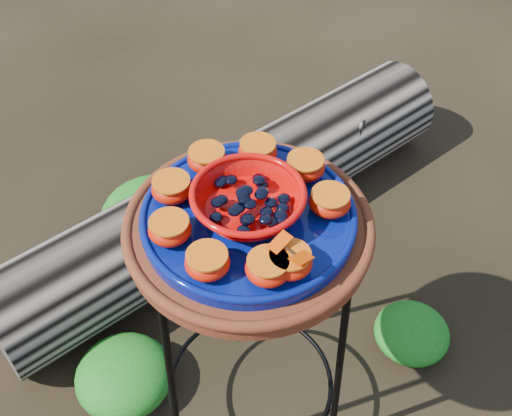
{
  "coord_description": "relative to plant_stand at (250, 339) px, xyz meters",
  "views": [
    {
      "loc": [
        -0.11,
        -0.77,
        1.59
      ],
      "look_at": [
        0.01,
        0.0,
        0.77
      ],
      "focal_mm": 45.0,
      "sensor_mm": 36.0,
      "label": 1
    }
  ],
  "objects": [
    {
      "name": "ground",
      "position": [
        0.0,
        0.0,
        -0.35
      ],
      "size": [
        60.0,
        60.0,
        0.0
      ],
      "primitive_type": "plane",
      "color": "black"
    },
    {
      "name": "plant_stand",
      "position": [
        0.0,
        0.0,
        0.0
      ],
      "size": [
        0.44,
        0.44,
        0.7
      ],
      "primitive_type": null,
      "color": "black",
      "rests_on": "ground"
    },
    {
      "name": "terracotta_saucer",
      "position": [
        0.0,
        0.0,
        0.37
      ],
      "size": [
        0.45,
        0.45,
        0.04
      ],
      "primitive_type": "cylinder",
      "color": "#582B12",
      "rests_on": "plant_stand"
    },
    {
      "name": "cobalt_plate",
      "position": [
        0.0,
        0.0,
        0.4
      ],
      "size": [
        0.38,
        0.38,
        0.03
      ],
      "primitive_type": "cylinder",
      "color": "#020C65",
      "rests_on": "terracotta_saucer"
    },
    {
      "name": "red_bowl",
      "position": [
        0.0,
        0.0,
        0.44
      ],
      "size": [
        0.19,
        0.19,
        0.05
      ],
      "primitive_type": null,
      "color": "red",
      "rests_on": "cobalt_plate"
    },
    {
      "name": "glass_gems",
      "position": [
        0.0,
        0.0,
        0.48
      ],
      "size": [
        0.15,
        0.15,
        0.03
      ],
      "primitive_type": null,
      "color": "black",
      "rests_on": "red_bowl"
    },
    {
      "name": "orange_half_0",
      "position": [
        0.05,
        -0.14,
        0.43
      ],
      "size": [
        0.07,
        0.07,
        0.04
      ],
      "primitive_type": "ellipsoid",
      "color": "red",
      "rests_on": "cobalt_plate"
    },
    {
      "name": "orange_half_1",
      "position": [
        0.14,
        -0.01,
        0.43
      ],
      "size": [
        0.07,
        0.07,
        0.04
      ],
      "primitive_type": "ellipsoid",
      "color": "red",
      "rests_on": "cobalt_plate"
    },
    {
      "name": "orange_half_2",
      "position": [
        0.12,
        0.08,
        0.43
      ],
      "size": [
        0.07,
        0.07,
        0.04
      ],
      "primitive_type": "ellipsoid",
      "color": "red",
      "rests_on": "cobalt_plate"
    },
    {
      "name": "orange_half_3",
      "position": [
        0.04,
        0.14,
        0.43
      ],
      "size": [
        0.07,
        0.07,
        0.04
      ],
      "primitive_type": "ellipsoid",
      "color": "red",
      "rests_on": "cobalt_plate"
    },
    {
      "name": "orange_half_4",
      "position": [
        -0.06,
        0.13,
        0.43
      ],
      "size": [
        0.07,
        0.07,
        0.04
      ],
      "primitive_type": "ellipsoid",
      "color": "red",
      "rests_on": "cobalt_plate"
    },
    {
      "name": "orange_half_5",
      "position": [
        -0.13,
        0.06,
        0.43
      ],
      "size": [
        0.07,
        0.07,
        0.04
      ],
      "primitive_type": "ellipsoid",
      "color": "red",
      "rests_on": "cobalt_plate"
    },
    {
      "name": "orange_half_6",
      "position": [
        -0.14,
        -0.04,
        0.43
      ],
      "size": [
        0.07,
        0.07,
        0.04
      ],
      "primitive_type": "ellipsoid",
      "color": "red",
      "rests_on": "cobalt_plate"
    },
    {
      "name": "orange_half_7",
      "position": [
        -0.08,
        -0.12,
        0.43
      ],
      "size": [
        0.07,
        0.07,
        0.04
      ],
      "primitive_type": "ellipsoid",
      "color": "red",
      "rests_on": "cobalt_plate"
    },
    {
      "name": "orange_half_8",
      "position": [
        0.01,
        -0.14,
        0.43
      ],
      "size": [
        0.07,
        0.07,
        0.04
      ],
      "primitive_type": "ellipsoid",
      "color": "red",
      "rests_on": "cobalt_plate"
    },
    {
      "name": "butterfly",
      "position": [
        0.05,
        -0.14,
        0.46
      ],
      "size": [
        0.1,
        0.09,
        0.01
      ],
      "primitive_type": null,
      "rotation": [
        0.0,
        0.0,
        0.62
      ],
      "color": "#DF3B00",
      "rests_on": "orange_half_0"
    },
    {
      "name": "driftwood_log",
      "position": [
        0.04,
        0.65,
        -0.2
      ],
      "size": [
        1.58,
        1.17,
        0.3
      ],
      "primitive_type": null,
      "rotation": [
        0.0,
        0.0,
        0.53
      ],
      "color": "black",
      "rests_on": "ground"
    },
    {
      "name": "foliage_left",
      "position": [
        -0.32,
        0.12,
        -0.29
      ],
      "size": [
        0.26,
        0.26,
        0.13
      ],
      "primitive_type": "ellipsoid",
      "color": "#186315",
      "rests_on": "ground"
    },
    {
      "name": "foliage_right",
      "position": [
        0.48,
        0.14,
        -0.3
      ],
      "size": [
        0.21,
        0.21,
        0.11
      ],
      "primitive_type": "ellipsoid",
      "color": "#186315",
      "rests_on": "ground"
    },
    {
      "name": "foliage_back",
      "position": [
        -0.21,
        0.67,
        -0.26
      ],
      "size": [
        0.35,
        0.35,
        0.17
      ],
      "primitive_type": "ellipsoid",
      "color": "#186315",
      "rests_on": "ground"
    }
  ]
}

